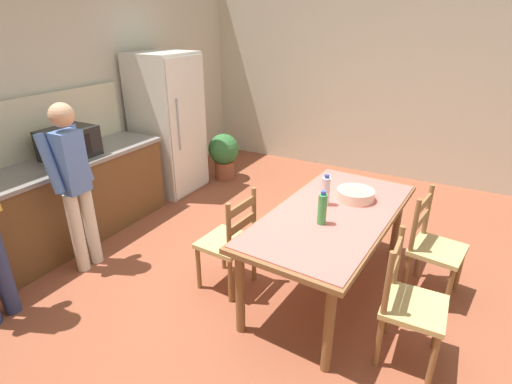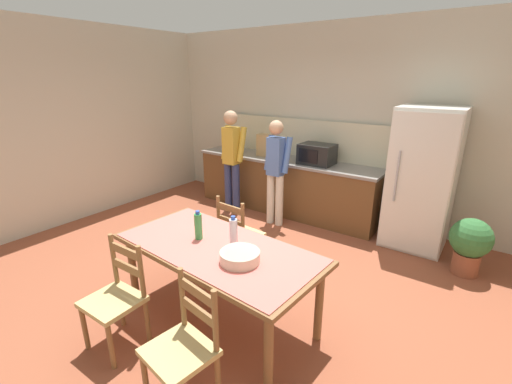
{
  "view_description": "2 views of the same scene",
  "coord_description": "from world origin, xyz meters",
  "px_view_note": "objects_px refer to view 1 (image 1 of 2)",
  "views": [
    {
      "loc": [
        -2.69,
        -1.27,
        2.2
      ],
      "look_at": [
        -0.13,
        0.11,
        0.92
      ],
      "focal_mm": 28.0,
      "sensor_mm": 36.0,
      "label": 1
    },
    {
      "loc": [
        1.96,
        -2.41,
        2.16
      ],
      "look_at": [
        0.1,
        0.2,
        1.06
      ],
      "focal_mm": 24.0,
      "sensor_mm": 36.0,
      "label": 2
    }
  ],
  "objects_px": {
    "serving_bowl": "(355,194)",
    "chair_side_near_right": "(433,247)",
    "dining_table": "(332,221)",
    "potted_plant": "(224,153)",
    "bottle_near_centre": "(322,209)",
    "bottle_off_centre": "(326,191)",
    "chair_side_near_left": "(409,304)",
    "chair_side_far_left": "(229,242)",
    "person_at_counter": "(74,180)",
    "refrigerator": "(168,125)",
    "microwave": "(69,143)"
  },
  "relations": [
    {
      "from": "bottle_near_centre",
      "to": "chair_side_far_left",
      "type": "bearing_deg",
      "value": 100.16
    },
    {
      "from": "microwave",
      "to": "chair_side_far_left",
      "type": "height_order",
      "value": "microwave"
    },
    {
      "from": "chair_side_near_left",
      "to": "chair_side_near_right",
      "type": "relative_size",
      "value": 1.0
    },
    {
      "from": "serving_bowl",
      "to": "chair_side_near_left",
      "type": "bearing_deg",
      "value": -142.04
    },
    {
      "from": "dining_table",
      "to": "person_at_counter",
      "type": "xyz_separation_m",
      "value": [
        -0.74,
        2.13,
        0.21
      ]
    },
    {
      "from": "dining_table",
      "to": "bottle_off_centre",
      "type": "xyz_separation_m",
      "value": [
        0.1,
        0.11,
        0.2
      ]
    },
    {
      "from": "serving_bowl",
      "to": "potted_plant",
      "type": "relative_size",
      "value": 0.48
    },
    {
      "from": "chair_side_near_right",
      "to": "person_at_counter",
      "type": "distance_m",
      "value": 3.14
    },
    {
      "from": "chair_side_far_left",
      "to": "chair_side_near_right",
      "type": "height_order",
      "value": "same"
    },
    {
      "from": "chair_side_near_right",
      "to": "potted_plant",
      "type": "xyz_separation_m",
      "value": [
        1.41,
        2.97,
        -0.06
      ]
    },
    {
      "from": "chair_side_far_left",
      "to": "potted_plant",
      "type": "height_order",
      "value": "chair_side_far_left"
    },
    {
      "from": "microwave",
      "to": "serving_bowl",
      "type": "bearing_deg",
      "value": -76.27
    },
    {
      "from": "chair_side_near_left",
      "to": "person_at_counter",
      "type": "bearing_deg",
      "value": 94.6
    },
    {
      "from": "serving_bowl",
      "to": "refrigerator",
      "type": "bearing_deg",
      "value": 73.53
    },
    {
      "from": "microwave",
      "to": "serving_bowl",
      "type": "relative_size",
      "value": 1.56
    },
    {
      "from": "microwave",
      "to": "serving_bowl",
      "type": "height_order",
      "value": "microwave"
    },
    {
      "from": "chair_side_near_left",
      "to": "person_at_counter",
      "type": "relative_size",
      "value": 0.58
    },
    {
      "from": "bottle_near_centre",
      "to": "serving_bowl",
      "type": "xyz_separation_m",
      "value": [
        0.55,
        -0.11,
        -0.07
      ]
    },
    {
      "from": "dining_table",
      "to": "serving_bowl",
      "type": "bearing_deg",
      "value": -15.62
    },
    {
      "from": "chair_side_near_left",
      "to": "potted_plant",
      "type": "xyz_separation_m",
      "value": [
        2.25,
        2.91,
        -0.06
      ]
    },
    {
      "from": "refrigerator",
      "to": "potted_plant",
      "type": "height_order",
      "value": "refrigerator"
    },
    {
      "from": "serving_bowl",
      "to": "chair_side_near_right",
      "type": "bearing_deg",
      "value": -85.84
    },
    {
      "from": "refrigerator",
      "to": "bottle_off_centre",
      "type": "height_order",
      "value": "refrigerator"
    },
    {
      "from": "refrigerator",
      "to": "person_at_counter",
      "type": "relative_size",
      "value": 1.15
    },
    {
      "from": "serving_bowl",
      "to": "chair_side_near_right",
      "type": "xyz_separation_m",
      "value": [
        0.05,
        -0.68,
        -0.36
      ]
    },
    {
      "from": "bottle_off_centre",
      "to": "chair_side_far_left",
      "type": "relative_size",
      "value": 0.3
    },
    {
      "from": "microwave",
      "to": "chair_side_far_left",
      "type": "xyz_separation_m",
      "value": [
        -0.02,
        -1.88,
        -0.6
      ]
    },
    {
      "from": "microwave",
      "to": "bottle_off_centre",
      "type": "height_order",
      "value": "microwave"
    },
    {
      "from": "refrigerator",
      "to": "chair_side_far_left",
      "type": "bearing_deg",
      "value": -128.67
    },
    {
      "from": "serving_bowl",
      "to": "chair_side_far_left",
      "type": "relative_size",
      "value": 0.35
    },
    {
      "from": "potted_plant",
      "to": "serving_bowl",
      "type": "bearing_deg",
      "value": -122.45
    },
    {
      "from": "dining_table",
      "to": "chair_side_far_left",
      "type": "xyz_separation_m",
      "value": [
        -0.37,
        0.77,
        -0.23
      ]
    },
    {
      "from": "serving_bowl",
      "to": "chair_side_far_left",
      "type": "height_order",
      "value": "chair_side_far_left"
    },
    {
      "from": "person_at_counter",
      "to": "refrigerator",
      "type": "bearing_deg",
      "value": -75.02
    },
    {
      "from": "potted_plant",
      "to": "bottle_near_centre",
      "type": "bearing_deg",
      "value": -132.6
    },
    {
      "from": "bottle_near_centre",
      "to": "potted_plant",
      "type": "relative_size",
      "value": 0.4
    },
    {
      "from": "dining_table",
      "to": "person_at_counter",
      "type": "relative_size",
      "value": 1.23
    },
    {
      "from": "refrigerator",
      "to": "chair_side_far_left",
      "type": "height_order",
      "value": "refrigerator"
    },
    {
      "from": "microwave",
      "to": "chair_side_near_right",
      "type": "bearing_deg",
      "value": -78.13
    },
    {
      "from": "refrigerator",
      "to": "dining_table",
      "type": "relative_size",
      "value": 0.94
    },
    {
      "from": "dining_table",
      "to": "potted_plant",
      "type": "distance_m",
      "value": 2.85
    },
    {
      "from": "chair_side_far_left",
      "to": "microwave",
      "type": "bearing_deg",
      "value": -86.34
    },
    {
      "from": "bottle_off_centre",
      "to": "person_at_counter",
      "type": "height_order",
      "value": "person_at_counter"
    },
    {
      "from": "chair_side_near_left",
      "to": "chair_side_far_left",
      "type": "bearing_deg",
      "value": 85.04
    },
    {
      "from": "refrigerator",
      "to": "chair_side_far_left",
      "type": "distance_m",
      "value": 2.43
    },
    {
      "from": "microwave",
      "to": "refrigerator",
      "type": "bearing_deg",
      "value": -0.73
    },
    {
      "from": "bottle_off_centre",
      "to": "serving_bowl",
      "type": "distance_m",
      "value": 0.3
    },
    {
      "from": "bottle_off_centre",
      "to": "chair_side_near_right",
      "type": "relative_size",
      "value": 0.3
    },
    {
      "from": "chair_side_far_left",
      "to": "person_at_counter",
      "type": "height_order",
      "value": "person_at_counter"
    },
    {
      "from": "chair_side_far_left",
      "to": "person_at_counter",
      "type": "xyz_separation_m",
      "value": [
        -0.38,
        1.36,
        0.44
      ]
    }
  ]
}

